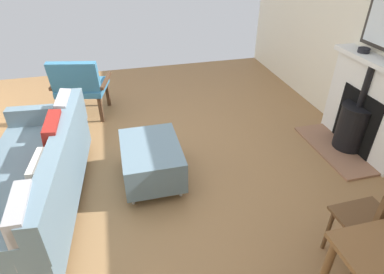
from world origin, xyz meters
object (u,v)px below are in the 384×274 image
at_px(sofa, 35,179).
at_px(armchair_accent, 80,84).
at_px(dining_chair_near_fireplace, 380,223).
at_px(ottoman, 151,160).
at_px(mantel_bowl_near, 364,50).
at_px(fireplace, 363,113).

distance_m(sofa, armchair_accent, 1.74).
bearing_deg(dining_chair_near_fireplace, ottoman, -45.96).
bearing_deg(mantel_bowl_near, ottoman, 6.66).
xyz_separation_m(mantel_bowl_near, ottoman, (2.39, 0.28, -0.83)).
bearing_deg(sofa, mantel_bowl_near, -172.62).
height_order(sofa, ottoman, sofa).
height_order(fireplace, dining_chair_near_fireplace, fireplace).
distance_m(sofa, ottoman, 1.04).
relative_size(sofa, dining_chair_near_fireplace, 2.32).
xyz_separation_m(mantel_bowl_near, armchair_accent, (3.10, -1.26, -0.60)).
relative_size(fireplace, ottoman, 1.56).
xyz_separation_m(mantel_bowl_near, sofa, (3.42, 0.44, -0.74)).
xyz_separation_m(fireplace, ottoman, (2.37, -0.00, -0.21)).
distance_m(fireplace, sofa, 3.41).
relative_size(mantel_bowl_near, ottoman, 0.17).
bearing_deg(fireplace, dining_chair_near_fireplace, 54.88).
bearing_deg(sofa, ottoman, -170.93).
bearing_deg(ottoman, mantel_bowl_near, -173.34).
xyz_separation_m(fireplace, armchair_accent, (3.08, -1.54, 0.02)).
bearing_deg(sofa, armchair_accent, -100.81).
bearing_deg(sofa, dining_chair_near_fireplace, 152.36).
relative_size(sofa, armchair_accent, 2.36).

